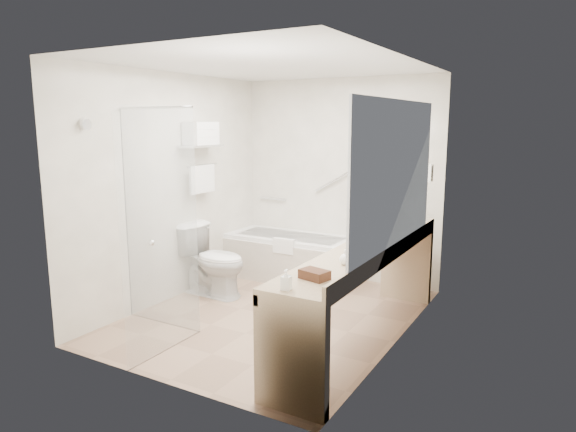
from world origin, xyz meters
The scene contains 25 objects.
floor centered at (0.00, 0.00, 0.00)m, with size 3.20×3.20×0.00m, color #9B785F.
ceiling centered at (0.00, 0.00, 2.50)m, with size 2.60×3.20×0.10m, color silver.
wall_back centered at (0.00, 1.60, 1.25)m, with size 2.60×0.10×2.50m, color silver.
wall_front centered at (0.00, -1.60, 1.25)m, with size 2.60×0.10×2.50m, color silver.
wall_left centered at (-1.30, 0.00, 1.25)m, with size 0.10×3.20×2.50m, color silver.
wall_right centered at (1.30, 0.00, 1.25)m, with size 0.10×3.20×2.50m, color silver.
bathtub centered at (-0.50, 1.24, 0.28)m, with size 1.60×0.73×0.59m.
grab_bar_short centered at (-0.95, 1.56, 0.95)m, with size 0.03×0.03×0.40m, color silver.
grab_bar_long centered at (-0.05, 1.56, 1.25)m, with size 0.03×0.03×0.60m, color silver.
shower_enclosure centered at (-0.63, -0.93, 1.07)m, with size 0.96×0.91×2.11m.
towel_shelf centered at (-1.17, 0.35, 1.75)m, with size 0.24×0.55×0.81m.
vanity_counter centered at (1.02, -0.15, 0.64)m, with size 0.55×2.70×0.95m.
sink centered at (1.05, 0.25, 0.82)m, with size 0.40×0.52×0.14m, color white.
faucet centered at (1.20, 0.25, 0.93)m, with size 0.03×0.03×0.14m, color silver.
mirror centered at (1.29, -0.15, 1.55)m, with size 0.02×2.00×1.20m, color #A7ADB3.
hairdryer_unit centered at (1.25, 1.05, 1.45)m, with size 0.08×0.10×0.18m, color white.
toilet centered at (-0.95, 0.23, 0.40)m, with size 0.46×0.82×0.81m, color white.
amenity_basket centered at (1.01, -1.09, 0.88)m, with size 0.20×0.14×0.07m, color #452618.
soap_bottle_a centered at (0.96, -1.40, 0.88)m, with size 0.06×0.14×0.07m, color white.
soap_bottle_b centered at (1.06, -0.63, 0.90)m, with size 0.10×0.12×0.10m, color white.
water_bottle_left centered at (0.97, 1.10, 0.95)m, with size 0.07×0.07×0.21m.
water_bottle_mid centered at (0.90, 1.10, 0.94)m, with size 0.06×0.06×0.20m.
water_bottle_right centered at (0.87, 0.73, 0.94)m, with size 0.06×0.06×0.20m.
drinking_glass_near centered at (0.90, 0.86, 0.89)m, with size 0.07×0.07×0.09m, color silver.
drinking_glass_far centered at (0.86, 0.66, 0.89)m, with size 0.07×0.07×0.09m, color silver.
Camera 1 is at (2.61, -4.29, 1.97)m, focal length 32.00 mm.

